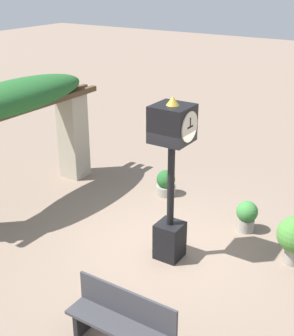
{
  "coord_description": "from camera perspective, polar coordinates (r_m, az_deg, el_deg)",
  "views": [
    {
      "loc": [
        -6.63,
        -3.85,
        4.98
      ],
      "look_at": [
        -0.14,
        0.32,
        1.69
      ],
      "focal_mm": 50.0,
      "sensor_mm": 36.0,
      "label": 1
    }
  ],
  "objects": [
    {
      "name": "potted_plant_near_right",
      "position": [
        9.79,
        12.07,
        -5.64
      ],
      "size": [
        0.44,
        0.44,
        0.66
      ],
      "color": "gray",
      "rests_on": "ground"
    },
    {
      "name": "ground_plane",
      "position": [
        9.14,
        2.23,
        -9.95
      ],
      "size": [
        60.0,
        60.0,
        0.0
      ],
      "primitive_type": "plane",
      "color": "#7F6B5B"
    },
    {
      "name": "pedestal_clock",
      "position": [
        8.11,
        2.97,
        -0.15
      ],
      "size": [
        0.63,
        0.68,
        3.08
      ],
      "color": "black",
      "rests_on": "ground"
    },
    {
      "name": "park_bench",
      "position": [
        6.89,
        -3.12,
        -18.15
      ],
      "size": [
        0.42,
        1.63,
        0.89
      ],
      "rotation": [
        0.0,
        0.0,
        -1.57
      ],
      "color": "#38383D",
      "rests_on": "ground"
    },
    {
      "name": "pergola",
      "position": [
        10.53,
        -15.77,
        6.2
      ],
      "size": [
        4.76,
        1.16,
        2.82
      ],
      "color": "#A89E89",
      "rests_on": "ground"
    },
    {
      "name": "potted_plant_near_left",
      "position": [
        11.13,
        2.31,
        -1.85
      ],
      "size": [
        0.47,
        0.47,
        0.61
      ],
      "color": "gray",
      "rests_on": "ground"
    }
  ]
}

